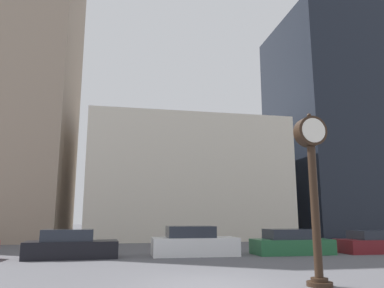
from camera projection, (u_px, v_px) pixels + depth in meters
The scene contains 9 objects.
ground_plane at pixel (212, 286), 10.15m from camera, with size 200.00×200.00×0.00m, color #515156.
building_tall_tower at pixel (3, 52), 33.92m from camera, with size 12.69×12.00×33.14m.
building_storefront_row at pixel (183, 182), 34.87m from camera, with size 16.74×12.00×10.25m.
building_glass_modern at pixel (330, 126), 39.01m from camera, with size 9.97×12.00×22.45m.
street_clock at pixel (313, 176), 10.70m from camera, with size 0.88×0.70×4.86m.
car_black at pixel (71, 246), 17.16m from camera, with size 4.19×1.95×1.30m.
car_white at pixel (193, 243), 18.44m from camera, with size 4.22×2.03×1.42m.
car_green at pixel (291, 244), 19.06m from camera, with size 3.97×1.86×1.26m.
car_maroon at pixel (379, 243), 19.90m from camera, with size 4.43×1.91×1.16m.
Camera 1 is at (-2.62, -10.39, 1.82)m, focal length 35.00 mm.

